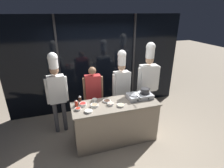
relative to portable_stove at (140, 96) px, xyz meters
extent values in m
plane|color=gray|center=(-0.60, -0.08, -0.99)|extent=(24.00, 24.00, 0.00)
cube|color=black|center=(-0.60, 1.49, 0.36)|extent=(4.99, 0.04, 2.70)
cube|color=#232326|center=(-1.66, 1.44, 0.36)|extent=(0.05, 0.05, 2.70)
cube|color=#232326|center=(0.46, 1.44, 0.36)|extent=(0.05, 0.05, 2.70)
cube|color=gray|center=(-0.60, -0.08, -0.54)|extent=(1.81, 0.65, 0.91)
cube|color=gray|center=(-0.60, -0.08, -0.07)|extent=(1.86, 0.68, 0.03)
cube|color=#B2B5BA|center=(0.00, 0.00, 0.00)|extent=(0.56, 0.34, 0.10)
cylinder|color=black|center=(-0.13, 0.00, 0.05)|extent=(0.22, 0.22, 0.01)
cylinder|color=black|center=(-0.13, -0.18, 0.00)|extent=(0.03, 0.01, 0.03)
cylinder|color=black|center=(0.13, 0.00, 0.05)|extent=(0.22, 0.22, 0.01)
cylinder|color=black|center=(0.13, -0.18, 0.00)|extent=(0.03, 0.01, 0.03)
cylinder|color=#ADAFB5|center=(-0.13, 0.00, 0.06)|extent=(0.24, 0.24, 0.01)
cone|color=#ADAFB5|center=(-0.13, 0.00, 0.08)|extent=(0.25, 0.25, 0.05)
cylinder|color=black|center=(-0.13, -0.21, 0.09)|extent=(0.02, 0.19, 0.02)
cylinder|color=#333335|center=(0.13, 0.00, 0.11)|extent=(0.18, 0.18, 0.10)
torus|color=#333335|center=(0.13, 0.00, 0.16)|extent=(0.19, 0.19, 0.01)
torus|color=#333335|center=(0.03, 0.00, 0.14)|extent=(0.01, 0.05, 0.05)
torus|color=#333335|center=(0.23, 0.00, 0.14)|extent=(0.01, 0.05, 0.05)
cylinder|color=#332319|center=(-1.32, 0.15, 0.02)|extent=(0.07, 0.07, 0.15)
cone|color=white|center=(-1.32, 0.15, 0.12)|extent=(0.06, 0.06, 0.04)
cylinder|color=red|center=(-1.41, 0.05, 0.01)|extent=(0.06, 0.06, 0.12)
cone|color=white|center=(-1.41, 0.05, 0.09)|extent=(0.05, 0.05, 0.03)
cylinder|color=white|center=(-1.05, -0.07, -0.03)|extent=(0.16, 0.16, 0.05)
torus|color=white|center=(-1.05, -0.07, -0.01)|extent=(0.17, 0.17, 0.01)
cylinder|color=#9E896B|center=(-1.05, -0.07, -0.02)|extent=(0.13, 0.13, 0.03)
cylinder|color=white|center=(-0.53, -0.22, -0.04)|extent=(0.15, 0.15, 0.03)
torus|color=white|center=(-0.53, -0.22, -0.02)|extent=(0.16, 0.16, 0.01)
cylinder|color=#E0C689|center=(-0.53, -0.22, -0.03)|extent=(0.13, 0.13, 0.02)
cylinder|color=white|center=(-0.76, 0.05, -0.04)|extent=(0.17, 0.17, 0.03)
torus|color=white|center=(-0.76, 0.05, -0.02)|extent=(0.17, 0.17, 0.01)
cylinder|color=#382319|center=(-0.76, 0.05, -0.03)|extent=(0.14, 0.14, 0.02)
cylinder|color=white|center=(-0.72, -0.11, -0.03)|extent=(0.13, 0.13, 0.05)
torus|color=white|center=(-0.72, -0.11, 0.00)|extent=(0.14, 0.14, 0.01)
cylinder|color=#EAA893|center=(-0.72, -0.11, -0.02)|extent=(0.11, 0.11, 0.03)
cylinder|color=white|center=(-1.28, 0.04, -0.03)|extent=(0.15, 0.15, 0.05)
torus|color=white|center=(-1.28, 0.04, 0.00)|extent=(0.15, 0.15, 0.01)
cylinder|color=red|center=(-1.28, 0.04, -0.01)|extent=(0.12, 0.12, 0.03)
cylinder|color=white|center=(-1.21, -0.25, -0.04)|extent=(0.15, 0.15, 0.03)
torus|color=white|center=(-1.21, -0.25, -0.02)|extent=(0.15, 0.15, 0.01)
cylinder|color=silver|center=(-1.21, -0.25, -0.03)|extent=(0.12, 0.12, 0.02)
cylinder|color=white|center=(-1.00, 0.17, -0.03)|extent=(0.11, 0.11, 0.04)
torus|color=white|center=(-1.00, 0.17, -0.01)|extent=(0.11, 0.11, 0.01)
cylinder|color=silver|center=(-1.00, 0.17, -0.02)|extent=(0.09, 0.09, 0.02)
cylinder|color=white|center=(-1.40, -0.11, -0.03)|extent=(0.12, 0.12, 0.04)
torus|color=white|center=(-1.40, -0.11, -0.01)|extent=(0.13, 0.13, 0.01)
cylinder|color=#B22D1E|center=(-1.40, -0.11, -0.02)|extent=(0.10, 0.10, 0.02)
cylinder|color=#4C4C51|center=(-1.67, 0.62, -0.59)|extent=(0.10, 0.10, 0.80)
cylinder|color=#4C4C51|center=(-1.87, 0.61, -0.59)|extent=(0.10, 0.10, 0.80)
cube|color=white|center=(-1.77, 0.62, 0.14)|extent=(0.38, 0.22, 0.65)
cylinder|color=white|center=(-1.57, 0.60, 0.13)|extent=(0.07, 0.07, 0.60)
cylinder|color=white|center=(-1.98, 0.57, 0.13)|extent=(0.07, 0.07, 0.60)
sphere|color=#A87A5B|center=(-1.77, 0.62, 0.58)|extent=(0.19, 0.19, 0.19)
cylinder|color=white|center=(-1.77, 0.62, 0.75)|extent=(0.20, 0.20, 0.24)
sphere|color=white|center=(-1.77, 0.62, 0.87)|extent=(0.22, 0.22, 0.22)
cylinder|color=#232326|center=(-0.84, 0.60, -0.61)|extent=(0.09, 0.09, 0.76)
cylinder|color=#232326|center=(-1.04, 0.61, -0.61)|extent=(0.09, 0.09, 0.76)
cube|color=#B72D2D|center=(-0.94, 0.60, 0.08)|extent=(0.37, 0.20, 0.62)
cylinder|color=brown|center=(-0.74, 0.57, 0.07)|extent=(0.07, 0.07, 0.57)
cylinder|color=brown|center=(-1.15, 0.58, 0.07)|extent=(0.07, 0.07, 0.57)
sphere|color=brown|center=(-0.94, 0.60, 0.50)|extent=(0.18, 0.18, 0.18)
cylinder|color=#2D3856|center=(-0.11, 0.63, -0.61)|extent=(0.10, 0.10, 0.77)
cylinder|color=#2D3856|center=(-0.32, 0.62, -0.61)|extent=(0.10, 0.10, 0.77)
cube|color=white|center=(-0.22, 0.62, 0.09)|extent=(0.39, 0.22, 0.62)
cylinder|color=white|center=(0.00, 0.61, 0.07)|extent=(0.08, 0.08, 0.57)
cylinder|color=white|center=(-0.42, 0.58, 0.07)|extent=(0.08, 0.08, 0.57)
sphere|color=tan|center=(-0.22, 0.62, 0.51)|extent=(0.18, 0.18, 0.18)
cylinder|color=white|center=(-0.22, 0.62, 0.70)|extent=(0.19, 0.19, 0.26)
sphere|color=white|center=(-0.22, 0.62, 0.83)|extent=(0.21, 0.21, 0.21)
cylinder|color=#232326|center=(0.61, 0.53, -0.57)|extent=(0.12, 0.12, 0.84)
cylinder|color=#232326|center=(0.36, 0.55, -0.57)|extent=(0.12, 0.12, 0.84)
cube|color=white|center=(0.48, 0.54, 0.19)|extent=(0.46, 0.26, 0.68)
cylinder|color=white|center=(0.73, 0.49, 0.17)|extent=(0.09, 0.09, 0.62)
cylinder|color=white|center=(0.23, 0.52, 0.17)|extent=(0.09, 0.09, 0.62)
sphere|color=tan|center=(0.48, 0.54, 0.65)|extent=(0.20, 0.20, 0.20)
cylinder|color=white|center=(0.48, 0.54, 0.84)|extent=(0.21, 0.21, 0.27)
sphere|color=white|center=(0.48, 0.54, 0.98)|extent=(0.23, 0.23, 0.23)
camera|label=1|loc=(-1.64, -3.18, 1.77)|focal=28.00mm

